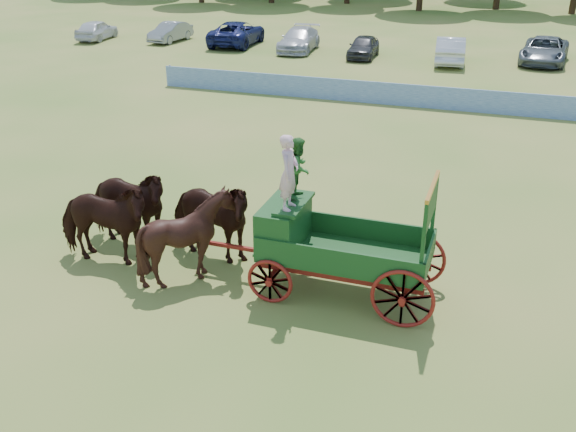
# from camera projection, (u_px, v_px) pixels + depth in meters

# --- Properties ---
(ground) EXTENTS (160.00, 160.00, 0.00)m
(ground) POSITION_uv_depth(u_px,v_px,m) (327.00, 307.00, 14.56)
(ground) COLOR #9D8747
(ground) RESTS_ON ground
(horse_lead_left) EXTENTS (2.78, 1.48, 2.25)m
(horse_lead_left) POSITION_uv_depth(u_px,v_px,m) (103.00, 223.00, 15.99)
(horse_lead_left) COLOR black
(horse_lead_left) RESTS_ON ground
(horse_lead_right) EXTENTS (2.71, 1.33, 2.25)m
(horse_lead_right) POSITION_uv_depth(u_px,v_px,m) (127.00, 206.00, 16.93)
(horse_lead_right) COLOR black
(horse_lead_right) RESTS_ON ground
(horse_wheel_left) EXTENTS (2.18, 1.97, 2.26)m
(horse_wheel_left) POSITION_uv_depth(u_px,v_px,m) (189.00, 237.00, 15.27)
(horse_wheel_left) COLOR black
(horse_wheel_left) RESTS_ON ground
(horse_wheel_right) EXTENTS (2.83, 1.65, 2.25)m
(horse_wheel_right) POSITION_uv_depth(u_px,v_px,m) (209.00, 219.00, 16.22)
(horse_wheel_right) COLOR black
(horse_wheel_right) RESTS_ON ground
(farm_dray) EXTENTS (6.00, 2.00, 3.85)m
(farm_dray) POSITION_uv_depth(u_px,v_px,m) (315.00, 227.00, 14.66)
(farm_dray) COLOR maroon
(farm_dray) RESTS_ON ground
(sponsor_banner) EXTENTS (26.00, 0.08, 1.05)m
(sponsor_banner) POSITION_uv_depth(u_px,v_px,m) (412.00, 96.00, 30.08)
(sponsor_banner) COLOR #1B4992
(sponsor_banner) RESTS_ON ground
(parked_cars) EXTENTS (52.35, 7.38, 1.64)m
(parked_cars) POSITION_uv_depth(u_px,v_px,m) (454.00, 48.00, 40.11)
(parked_cars) COLOR silver
(parked_cars) RESTS_ON ground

